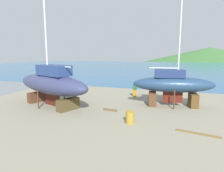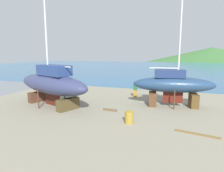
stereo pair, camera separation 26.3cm
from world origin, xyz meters
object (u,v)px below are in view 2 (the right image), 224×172
worker (135,90)px  barrel_tipped_left (70,90)px  sailboat_small_center (173,85)px  barrel_tipped_right (129,117)px  sailboat_far_slipway (52,83)px

worker → barrel_tipped_left: size_ratio=2.17×
worker → barrel_tipped_left: worker is taller
sailboat_small_center → barrel_tipped_left: 13.69m
barrel_tipped_right → barrel_tipped_left: bearing=139.8°
barrel_tipped_left → sailboat_far_slipway: bearing=-72.9°
barrel_tipped_left → worker: bearing=0.4°
sailboat_small_center → worker: size_ratio=6.88×
sailboat_far_slipway → sailboat_small_center: bearing=-140.9°
sailboat_far_slipway → barrel_tipped_left: (-1.99, 6.49, -1.97)m
barrel_tipped_left → barrel_tipped_right: barrel_tipped_right is taller
sailboat_small_center → sailboat_far_slipway: size_ratio=0.70×
sailboat_small_center → worker: sailboat_small_center is taller
sailboat_far_slipway → barrel_tipped_left: sailboat_far_slipway is taller
sailboat_far_slipway → barrel_tipped_left: 7.07m
barrel_tipped_right → worker: bearing=100.3°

